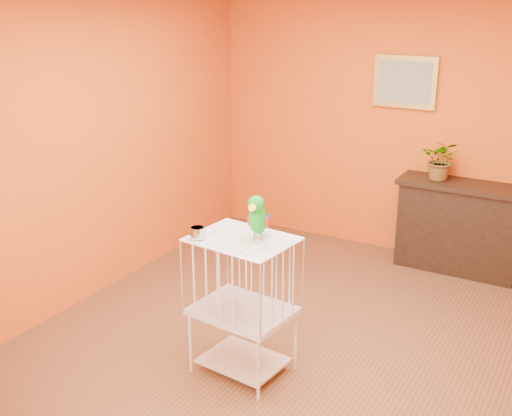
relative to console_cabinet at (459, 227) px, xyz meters
The scene contains 8 objects.
ground 2.20m from the console_cabinet, 108.52° to the right, with size 4.50×4.50×0.00m, color brown.
room_shell 2.44m from the console_cabinet, 108.52° to the right, with size 4.50×4.50×4.50m.
console_cabinet is the anchor object (origin of this frame).
potted_plant 0.63m from the console_cabinet, behind, with size 0.35×0.39×0.30m, color #26722D.
framed_picture 1.49m from the console_cabinet, 165.50° to the left, with size 0.62×0.04×0.50m.
birdcage 2.68m from the console_cabinet, 109.27° to the right, with size 0.71×0.57×1.02m.
feed_cup 2.98m from the console_cabinet, 113.20° to the right, with size 0.10×0.10×0.07m, color silver.
parrot 2.72m from the console_cabinet, 107.53° to the right, with size 0.16×0.29×0.32m.
Camera 1 is at (1.87, -3.90, 2.60)m, focal length 45.00 mm.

